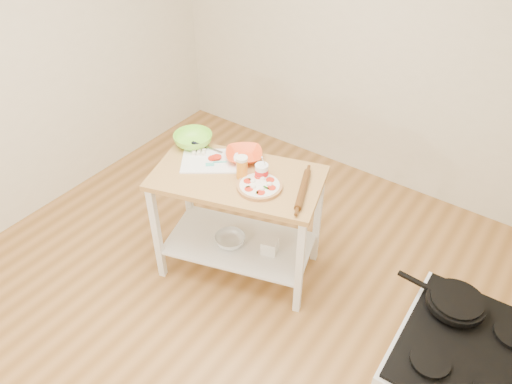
{
  "coord_description": "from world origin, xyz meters",
  "views": [
    {
      "loc": [
        1.63,
        -1.69,
        2.95
      ],
      "look_at": [
        0.08,
        0.49,
        0.83
      ],
      "focal_mm": 35.0,
      "sensor_mm": 36.0,
      "label": 1
    }
  ],
  "objects_px": {
    "orange_bowl": "(244,155)",
    "yogurt_tub": "(262,172)",
    "prep_island": "(238,204)",
    "spatula": "(215,163)",
    "skillet": "(455,301)",
    "beer_pint": "(242,167)",
    "pizza": "(260,186)",
    "rolling_pin": "(303,189)",
    "cutting_board": "(210,160)",
    "knife": "(203,146)",
    "shelf_glass_bowl": "(230,240)",
    "green_bowl": "(193,140)",
    "shelf_bin": "(270,246)"
  },
  "relations": [
    {
      "from": "green_bowl",
      "to": "beer_pint",
      "type": "height_order",
      "value": "beer_pint"
    },
    {
      "from": "cutting_board",
      "to": "spatula",
      "type": "height_order",
      "value": "cutting_board"
    },
    {
      "from": "cutting_board",
      "to": "yogurt_tub",
      "type": "bearing_deg",
      "value": -28.82
    },
    {
      "from": "prep_island",
      "to": "orange_bowl",
      "type": "xyz_separation_m",
      "value": [
        -0.08,
        0.19,
        0.28
      ]
    },
    {
      "from": "orange_bowl",
      "to": "yogurt_tub",
      "type": "distance_m",
      "value": 0.26
    },
    {
      "from": "pizza",
      "to": "orange_bowl",
      "type": "distance_m",
      "value": 0.36
    },
    {
      "from": "cutting_board",
      "to": "green_bowl",
      "type": "height_order",
      "value": "green_bowl"
    },
    {
      "from": "spatula",
      "to": "green_bowl",
      "type": "height_order",
      "value": "green_bowl"
    },
    {
      "from": "rolling_pin",
      "to": "shelf_glass_bowl",
      "type": "relative_size",
      "value": 1.72
    },
    {
      "from": "green_bowl",
      "to": "beer_pint",
      "type": "xyz_separation_m",
      "value": [
        0.54,
        -0.11,
        0.04
      ]
    },
    {
      "from": "skillet",
      "to": "knife",
      "type": "bearing_deg",
      "value": 171.87
    },
    {
      "from": "knife",
      "to": "yogurt_tub",
      "type": "relative_size",
      "value": 1.36
    },
    {
      "from": "shelf_glass_bowl",
      "to": "pizza",
      "type": "bearing_deg",
      "value": 6.94
    },
    {
      "from": "pizza",
      "to": "cutting_board",
      "type": "xyz_separation_m",
      "value": [
        -0.47,
        0.04,
        -0.01
      ]
    },
    {
      "from": "spatula",
      "to": "green_bowl",
      "type": "xyz_separation_m",
      "value": [
        -0.3,
        0.11,
        0.03
      ]
    },
    {
      "from": "green_bowl",
      "to": "shelf_glass_bowl",
      "type": "xyz_separation_m",
      "value": [
        0.46,
        -0.17,
        -0.65
      ]
    },
    {
      "from": "knife",
      "to": "yogurt_tub",
      "type": "height_order",
      "value": "yogurt_tub"
    },
    {
      "from": "green_bowl",
      "to": "spatula",
      "type": "bearing_deg",
      "value": -20.05
    },
    {
      "from": "spatula",
      "to": "pizza",
      "type": "bearing_deg",
      "value": -43.93
    },
    {
      "from": "prep_island",
      "to": "yogurt_tub",
      "type": "bearing_deg",
      "value": 25.95
    },
    {
      "from": "knife",
      "to": "yogurt_tub",
      "type": "distance_m",
      "value": 0.58
    },
    {
      "from": "cutting_board",
      "to": "shelf_glass_bowl",
      "type": "height_order",
      "value": "cutting_board"
    },
    {
      "from": "beer_pint",
      "to": "shelf_glass_bowl",
      "type": "relative_size",
      "value": 0.7
    },
    {
      "from": "rolling_pin",
      "to": "shelf_glass_bowl",
      "type": "height_order",
      "value": "rolling_pin"
    },
    {
      "from": "prep_island",
      "to": "knife",
      "type": "xyz_separation_m",
      "value": [
        -0.42,
        0.13,
        0.27
      ]
    },
    {
      "from": "knife",
      "to": "green_bowl",
      "type": "bearing_deg",
      "value": -178.15
    },
    {
      "from": "pizza",
      "to": "yogurt_tub",
      "type": "relative_size",
      "value": 1.55
    },
    {
      "from": "spatula",
      "to": "yogurt_tub",
      "type": "height_order",
      "value": "yogurt_tub"
    },
    {
      "from": "prep_island",
      "to": "orange_bowl",
      "type": "relative_size",
      "value": 4.98
    },
    {
      "from": "spatula",
      "to": "green_bowl",
      "type": "distance_m",
      "value": 0.32
    },
    {
      "from": "beer_pint",
      "to": "rolling_pin",
      "type": "height_order",
      "value": "beer_pint"
    },
    {
      "from": "pizza",
      "to": "knife",
      "type": "height_order",
      "value": "pizza"
    },
    {
      "from": "spatula",
      "to": "cutting_board",
      "type": "bearing_deg",
      "value": 128.87
    },
    {
      "from": "skillet",
      "to": "yogurt_tub",
      "type": "xyz_separation_m",
      "value": [
        -1.43,
        0.36,
        -0.02
      ]
    },
    {
      "from": "rolling_pin",
      "to": "shelf_bin",
      "type": "relative_size",
      "value": 3.62
    },
    {
      "from": "cutting_board",
      "to": "rolling_pin",
      "type": "distance_m",
      "value": 0.74
    },
    {
      "from": "knife",
      "to": "skillet",
      "type": "bearing_deg",
      "value": -14.42
    },
    {
      "from": "cutting_board",
      "to": "beer_pint",
      "type": "bearing_deg",
      "value": -38.89
    },
    {
      "from": "prep_island",
      "to": "spatula",
      "type": "bearing_deg",
      "value": 176.81
    },
    {
      "from": "spatula",
      "to": "knife",
      "type": "xyz_separation_m",
      "value": [
        -0.21,
        0.12,
        0.0
      ]
    },
    {
      "from": "pizza",
      "to": "rolling_pin",
      "type": "bearing_deg",
      "value": 25.86
    },
    {
      "from": "pizza",
      "to": "yogurt_tub",
      "type": "bearing_deg",
      "value": 118.37
    },
    {
      "from": "prep_island",
      "to": "beer_pint",
      "type": "distance_m",
      "value": 0.34
    },
    {
      "from": "green_bowl",
      "to": "yogurt_tub",
      "type": "bearing_deg",
      "value": -4.0
    },
    {
      "from": "green_bowl",
      "to": "pizza",
      "type": "bearing_deg",
      "value": -11.23
    },
    {
      "from": "prep_island",
      "to": "spatula",
      "type": "height_order",
      "value": "spatula"
    },
    {
      "from": "shelf_glass_bowl",
      "to": "shelf_bin",
      "type": "height_order",
      "value": "shelf_bin"
    },
    {
      "from": "skillet",
      "to": "beer_pint",
      "type": "relative_size",
      "value": 2.79
    },
    {
      "from": "shelf_glass_bowl",
      "to": "shelf_bin",
      "type": "distance_m",
      "value": 0.31
    },
    {
      "from": "pizza",
      "to": "beer_pint",
      "type": "xyz_separation_m",
      "value": [
        -0.17,
        0.03,
        0.07
      ]
    }
  ]
}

